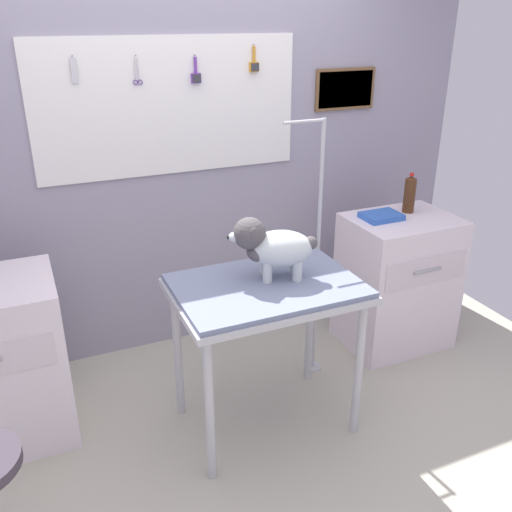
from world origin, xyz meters
TOP-DOWN VIEW (x-y plane):
  - ground at (0.00, 0.00)m, footprint 4.40×4.00m
  - rear_wall_panel at (0.00, 1.28)m, footprint 4.00×0.11m
  - grooming_table at (0.09, 0.22)m, footprint 0.93×0.64m
  - grooming_arm at (0.56, 0.56)m, footprint 0.30×0.11m
  - dog at (0.14, 0.27)m, footprint 0.44×0.29m
  - cabinet_right at (1.23, 0.63)m, footprint 0.68×0.54m
  - soda_bottle at (1.33, 0.73)m, footprint 0.07×0.07m
  - supply_tray at (1.09, 0.68)m, footprint 0.24×0.18m

SIDE VIEW (x-z plane):
  - ground at x=0.00m, z-range -0.04..0.00m
  - cabinet_right at x=1.23m, z-range 0.00..0.90m
  - grooming_arm at x=0.56m, z-range -0.05..1.52m
  - grooming_table at x=0.09m, z-range 0.34..1.19m
  - supply_tray at x=1.09m, z-range 0.90..0.93m
  - soda_bottle at x=1.33m, z-range 0.89..1.15m
  - dog at x=0.14m, z-range 0.87..1.19m
  - rear_wall_panel at x=0.00m, z-range 0.02..2.32m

